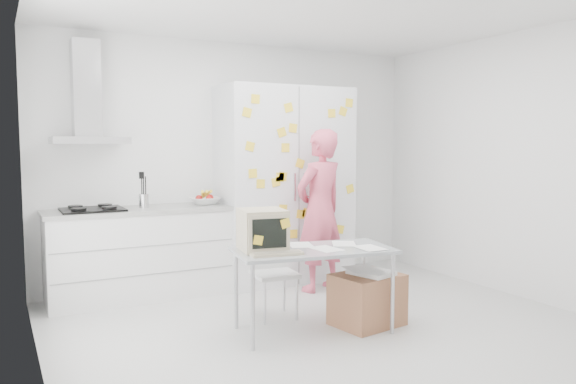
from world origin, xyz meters
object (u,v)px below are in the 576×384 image
person (320,210)px  desk (282,239)px  cardboard_box (367,299)px  chair (272,265)px

person → desk: (-0.99, -1.03, -0.07)m
person → cardboard_box: size_ratio=2.79×
person → desk: size_ratio=1.24×
person → cardboard_box: (-0.23, -1.19, -0.63)m
chair → desk: bearing=-101.3°
chair → cardboard_box: (0.61, -0.62, -0.24)m
desk → cardboard_box: (0.75, -0.15, -0.56)m
person → chair: (-0.85, -0.57, -0.39)m
desk → cardboard_box: 0.95m
chair → cardboard_box: 0.90m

